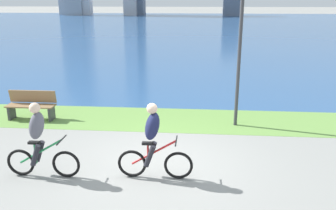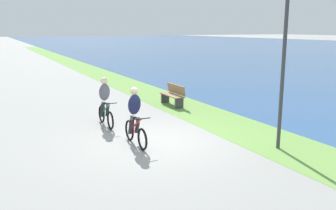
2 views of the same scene
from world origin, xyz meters
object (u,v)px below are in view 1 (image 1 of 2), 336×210
object	(u,v)px
cyclist_lead	(153,141)
lamppost_tall	(241,32)
cyclist_trailing	(39,140)
bench_near_path	(32,105)

from	to	relation	value
cyclist_lead	lamppost_tall	size ratio (longest dim) A/B	0.39
cyclist_lead	cyclist_trailing	distance (m)	2.38
bench_near_path	lamppost_tall	size ratio (longest dim) A/B	0.35
bench_near_path	lamppost_tall	world-z (taller)	lamppost_tall
lamppost_tall	bench_near_path	bearing A→B (deg)	179.76
bench_near_path	lamppost_tall	xyz separation A→B (m)	(6.31, -0.03, 2.31)
cyclist_lead	cyclist_trailing	size ratio (longest dim) A/B	1.01
cyclist_trailing	lamppost_tall	size ratio (longest dim) A/B	0.38
cyclist_lead	cyclist_trailing	xyz separation A→B (m)	(-2.37, -0.14, -0.00)
lamppost_tall	cyclist_trailing	bearing A→B (deg)	-141.35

